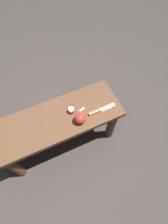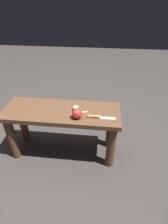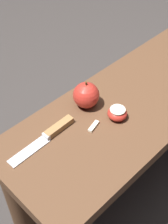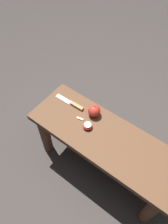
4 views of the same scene
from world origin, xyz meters
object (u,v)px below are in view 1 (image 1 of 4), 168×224
at_px(knife, 98,111).
at_px(apple_cut, 71,110).
at_px(wooden_bench, 59,126).
at_px(apple_whole, 80,119).

xyz_separation_m(knife, apple_cut, (0.19, -0.09, 0.01)).
bearing_deg(apple_cut, knife, 154.96).
distance_m(wooden_bench, apple_cut, 0.19).
relative_size(wooden_bench, apple_cut, 16.86).
height_order(wooden_bench, apple_cut, apple_cut).
bearing_deg(apple_cut, apple_whole, 104.06).
relative_size(wooden_bench, knife, 4.43).
distance_m(knife, apple_cut, 0.21).
xyz_separation_m(wooden_bench, knife, (-0.32, 0.08, 0.13)).
relative_size(knife, apple_cut, 3.81).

